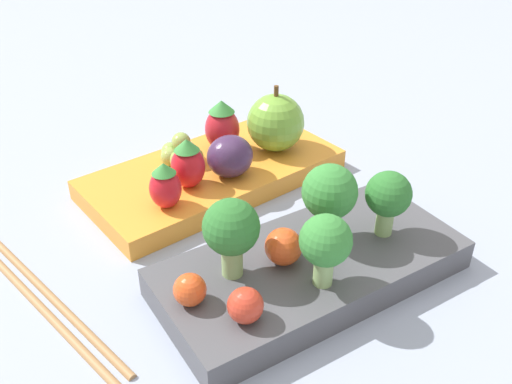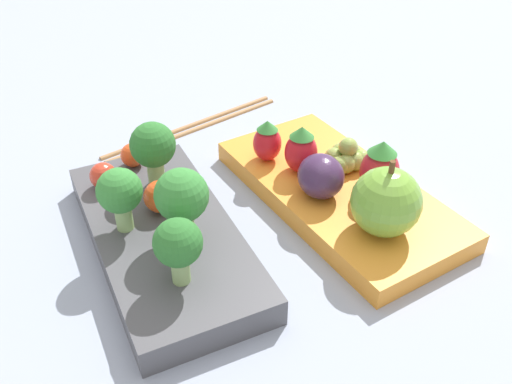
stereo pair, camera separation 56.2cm
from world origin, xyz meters
The scene contains 17 objects.
ground_plane centered at (0.00, 0.00, 0.00)m, with size 4.00×4.00×0.00m, color #939EB2.
bento_box_savoury centered at (-0.01, 0.08, 0.01)m, with size 0.22×0.10×0.02m.
bento_box_fruit centered at (-0.01, -0.08, 0.01)m, with size 0.24×0.14×0.02m.
broccoli_floret_0 centered at (-0.03, 0.06, 0.06)m, with size 0.04×0.04×0.06m.
broccoli_floret_1 centered at (-0.07, 0.08, 0.06)m, with size 0.03×0.03×0.05m.
broccoli_floret_2 centered at (0.00, 0.10, 0.06)m, with size 0.03×0.03×0.05m.
broccoli_floret_3 centered at (0.05, 0.06, 0.06)m, with size 0.04×0.04×0.06m.
cherry_tomato_0 centered at (0.06, 0.10, 0.03)m, with size 0.02×0.02×0.02m.
cherry_tomato_1 centered at (0.01, 0.07, 0.04)m, with size 0.03×0.03×0.03m.
cherry_tomato_2 centered at (0.08, 0.07, 0.03)m, with size 0.02×0.02×0.02m.
apple centered at (-0.08, -0.08, 0.05)m, with size 0.05×0.05×0.06m.
strawberry_0 centered at (-0.04, -0.10, 0.04)m, with size 0.03×0.03×0.05m.
strawberry_1 centered at (0.05, -0.04, 0.04)m, with size 0.03×0.03×0.04m.
strawberry_2 centered at (0.02, -0.06, 0.04)m, with size 0.03×0.03×0.04m.
plum centered at (-0.02, -0.06, 0.04)m, with size 0.04×0.04×0.04m.
grape_cluster centered at (0.01, -0.10, 0.03)m, with size 0.04×0.04×0.03m.
chopsticks_pair centered at (0.16, -0.01, 0.00)m, with size 0.07×0.21×0.01m.
Camera 2 is at (-0.35, 0.15, 0.30)m, focal length 40.00 mm.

